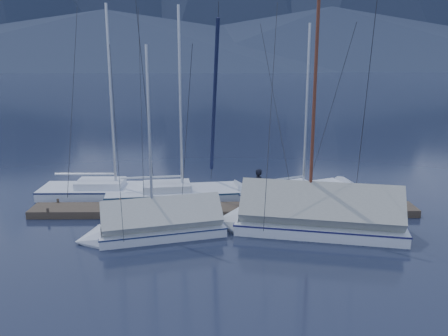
% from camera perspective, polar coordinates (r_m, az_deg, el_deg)
% --- Properties ---
extents(ground, '(1000.00, 1000.00, 0.00)m').
position_cam_1_polar(ground, '(20.51, 0.06, -7.30)').
color(ground, black).
rests_on(ground, ground).
extents(dock, '(18.00, 1.50, 0.54)m').
position_cam_1_polar(dock, '(22.36, 0.00, -5.22)').
color(dock, '#382D23').
rests_on(dock, ground).
extents(mooring_posts, '(15.12, 1.52, 0.35)m').
position_cam_1_polar(mooring_posts, '(22.28, -1.29, -4.63)').
color(mooring_posts, '#382D23').
rests_on(mooring_posts, ground).
extents(sailboat_open_left, '(8.07, 3.47, 10.66)m').
position_cam_1_polar(sailboat_open_left, '(25.55, -11.57, -2.90)').
color(sailboat_open_left, silver).
rests_on(sailboat_open_left, ground).
extents(sailboat_open_mid, '(8.20, 3.59, 10.54)m').
position_cam_1_polar(sailboat_open_mid, '(24.76, -3.73, -3.18)').
color(sailboat_open_mid, silver).
rests_on(sailboat_open_mid, ground).
extents(sailboat_open_right, '(7.50, 4.84, 9.65)m').
position_cam_1_polar(sailboat_open_right, '(25.61, 10.43, -2.85)').
color(sailboat_open_right, silver).
rests_on(sailboat_open_right, ground).
extents(sailboat_covered_near, '(8.38, 4.10, 10.46)m').
position_cam_1_polar(sailboat_covered_near, '(20.42, 9.72, -6.05)').
color(sailboat_covered_near, silver).
rests_on(sailboat_covered_near, ground).
extents(sailboat_covered_far, '(6.27, 3.33, 8.43)m').
position_cam_1_polar(sailboat_covered_far, '(19.73, -8.89, -7.06)').
color(sailboat_covered_far, silver).
rests_on(sailboat_covered_far, ground).
extents(person, '(0.60, 0.74, 1.75)m').
position_cam_1_polar(person, '(22.33, 4.24, -2.31)').
color(person, black).
rests_on(person, dock).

